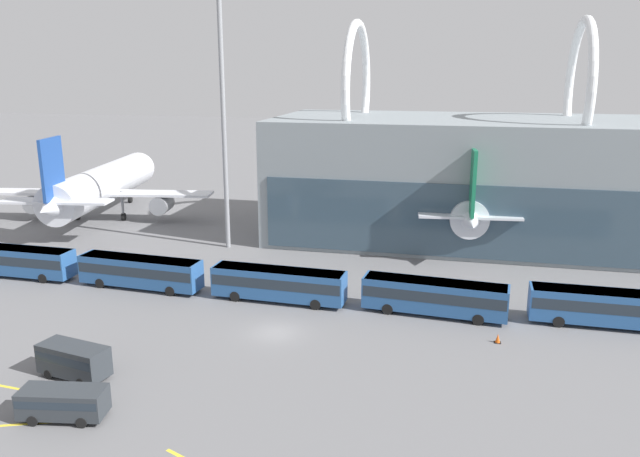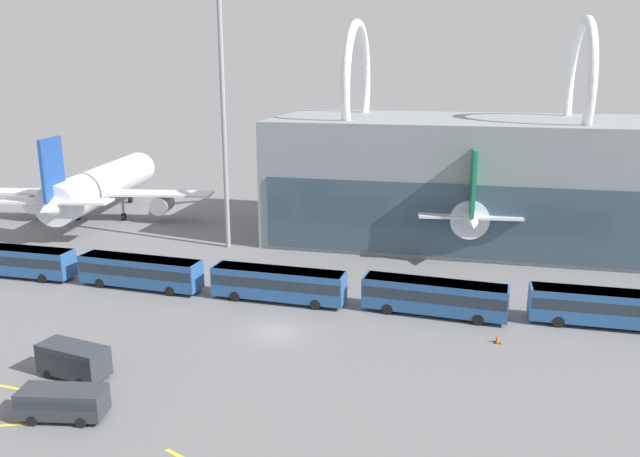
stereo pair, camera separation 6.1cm
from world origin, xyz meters
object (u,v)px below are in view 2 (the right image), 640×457
at_px(shuttle_bus_1, 140,270).
at_px(shuttle_bus_4, 608,306).
at_px(service_van_foreground, 73,359).
at_px(airliner_at_gate_far, 458,196).
at_px(shuttle_bus_2, 278,282).
at_px(floodlight_mast, 222,69).
at_px(service_van_crossing, 63,401).
at_px(traffic_cone_0, 498,338).
at_px(shuttle_bus_0, 17,260).
at_px(airliner_at_gate_near, 101,186).
at_px(shuttle_bus_3, 434,295).

distance_m(shuttle_bus_1, shuttle_bus_4, 43.91).
height_order(shuttle_bus_4, service_van_foreground, shuttle_bus_4).
relative_size(airliner_at_gate_far, shuttle_bus_2, 2.85).
xyz_separation_m(service_van_foreground, floodlight_mast, (-1.47, 34.22, 20.11)).
relative_size(shuttle_bus_2, service_van_crossing, 2.29).
height_order(shuttle_bus_2, service_van_crossing, shuttle_bus_2).
bearing_deg(traffic_cone_0, shuttle_bus_0, 173.46).
height_order(airliner_at_gate_far, traffic_cone_0, airliner_at_gate_far).
bearing_deg(airliner_at_gate_far, airliner_at_gate_near, 88.26).
relative_size(shuttle_bus_1, shuttle_bus_2, 1.00).
xyz_separation_m(airliner_at_gate_near, airliner_at_gate_far, (51.01, 3.95, 0.01)).
relative_size(shuttle_bus_2, floodlight_mast, 0.42).
height_order(floodlight_mast, traffic_cone_0, floodlight_mast).
height_order(shuttle_bus_1, service_van_foreground, shuttle_bus_1).
bearing_deg(shuttle_bus_3, shuttle_bus_1, -176.13).
relative_size(service_van_foreground, traffic_cone_0, 7.39).
bearing_deg(shuttle_bus_0, service_van_foreground, -42.71).
xyz_separation_m(shuttle_bus_4, service_van_crossing, (-36.68, -23.44, -0.66)).
bearing_deg(airliner_at_gate_near, shuttle_bus_4, -121.25).
height_order(shuttle_bus_0, shuttle_bus_3, same).
bearing_deg(shuttle_bus_1, service_van_crossing, -68.85).
bearing_deg(service_van_crossing, airliner_at_gate_near, -70.21).
height_order(airliner_at_gate_near, floodlight_mast, floodlight_mast).
relative_size(shuttle_bus_0, shuttle_bus_4, 1.00).
relative_size(shuttle_bus_2, shuttle_bus_3, 0.99).
height_order(airliner_at_gate_far, service_van_crossing, airliner_at_gate_far).
distance_m(airliner_at_gate_near, floodlight_mast, 30.47).
distance_m(shuttle_bus_2, service_van_crossing, 24.02).
bearing_deg(airliner_at_gate_far, shuttle_bus_3, 171.18).
bearing_deg(floodlight_mast, shuttle_bus_4, -21.19).
height_order(airliner_at_gate_near, shuttle_bus_2, airliner_at_gate_near).
bearing_deg(traffic_cone_0, airliner_at_gate_near, 150.29).
bearing_deg(shuttle_bus_3, service_van_crossing, -129.33).
relative_size(shuttle_bus_4, floodlight_mast, 0.41).
xyz_separation_m(airliner_at_gate_near, shuttle_bus_3, (49.59, -26.55, -3.05)).
height_order(service_van_foreground, floodlight_mast, floodlight_mast).
height_order(shuttle_bus_4, floodlight_mast, floodlight_mast).
distance_m(shuttle_bus_4, traffic_cone_0, 10.89).
relative_size(airliner_at_gate_far, service_van_crossing, 6.53).
distance_m(service_van_crossing, traffic_cone_0, 32.76).
xyz_separation_m(shuttle_bus_0, service_van_crossing, (21.86, -23.54, -0.66)).
distance_m(shuttle_bus_0, shuttle_bus_1, 14.64).
xyz_separation_m(airliner_at_gate_far, shuttle_bus_1, (-30.69, -30.01, -3.06)).
height_order(shuttle_bus_4, service_van_crossing, shuttle_bus_4).
distance_m(airliner_at_gate_near, shuttle_bus_3, 56.33).
xyz_separation_m(shuttle_bus_2, shuttle_bus_3, (14.64, -0.12, 0.00)).
distance_m(shuttle_bus_3, traffic_cone_0, 7.39).
bearing_deg(airliner_at_gate_far, shuttle_bus_0, 117.05).
xyz_separation_m(shuttle_bus_1, service_van_crossing, (7.23, -23.20, -0.66)).
distance_m(shuttle_bus_2, shuttle_bus_3, 14.64).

